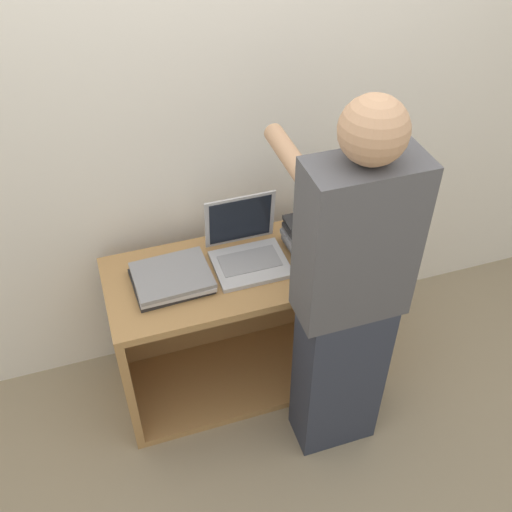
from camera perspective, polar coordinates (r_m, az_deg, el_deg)
name	(u,v)px	position (r m, az deg, el deg)	size (l,w,h in m)	color
ground_plane	(268,413)	(2.92, 1.12, -14.72)	(12.00, 12.00, 0.00)	gray
wall_back	(223,125)	(2.53, -3.14, 12.39)	(8.00, 0.05, 2.40)	silver
cart	(247,314)	(2.83, -0.90, -5.50)	(1.23, 0.51, 0.72)	#A87A47
laptop_open	(247,249)	(2.53, -0.87, 0.64)	(0.31, 0.29, 0.27)	#B7B7BC
laptop_stack_left	(172,278)	(2.46, -8.02, -2.11)	(0.32, 0.27, 0.06)	#232326
laptop_stack_right	(325,239)	(2.58, 6.60, 1.65)	(0.33, 0.27, 0.13)	#232326
person	(348,300)	(2.26, 8.76, -4.16)	(0.40, 0.53, 1.65)	#2D3342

